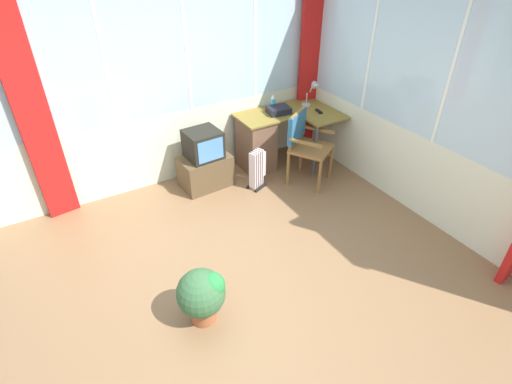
% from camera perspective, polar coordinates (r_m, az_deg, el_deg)
% --- Properties ---
extents(ground, '(5.74, 5.40, 0.06)m').
position_cam_1_polar(ground, '(3.96, -1.78, -13.60)').
color(ground, '#856242').
extents(north_window_panel, '(4.74, 0.07, 2.73)m').
position_cam_1_polar(north_window_panel, '(4.99, -15.02, 15.12)').
color(north_window_panel, silver).
rests_on(north_window_panel, ground).
extents(east_window_panel, '(0.07, 4.40, 2.73)m').
position_cam_1_polar(east_window_panel, '(4.61, 25.58, 11.33)').
color(east_window_panel, silver).
rests_on(east_window_panel, ground).
extents(curtain_north_left, '(0.35, 0.12, 2.63)m').
position_cam_1_polar(curtain_north_left, '(4.78, -29.76, 10.27)').
color(curtain_north_left, red).
rests_on(curtain_north_left, ground).
extents(curtain_corner, '(0.35, 0.12, 2.63)m').
position_cam_1_polar(curtain_corner, '(5.89, 7.95, 18.25)').
color(curtain_corner, red).
rests_on(curtain_corner, ground).
extents(desk, '(1.33, 0.93, 0.77)m').
position_cam_1_polar(desk, '(5.54, 0.68, 7.53)').
color(desk, olive).
rests_on(desk, ground).
extents(desk_lamp, '(0.23, 0.20, 0.36)m').
position_cam_1_polar(desk_lamp, '(5.74, 8.38, 14.42)').
color(desk_lamp, '#B2B7BC').
rests_on(desk_lamp, desk).
extents(tv_remote, '(0.07, 0.16, 0.02)m').
position_cam_1_polar(tv_remote, '(5.60, 9.08, 11.45)').
color(tv_remote, black).
rests_on(tv_remote, desk).
extents(spray_bottle, '(0.06, 0.06, 0.22)m').
position_cam_1_polar(spray_bottle, '(5.58, 2.47, 12.81)').
color(spray_bottle, '#3EBBE4').
rests_on(spray_bottle, desk).
extents(paper_tray, '(0.33, 0.27, 0.09)m').
position_cam_1_polar(paper_tray, '(5.49, 3.29, 11.75)').
color(paper_tray, black).
rests_on(paper_tray, desk).
extents(wooden_armchair, '(0.66, 0.66, 0.95)m').
position_cam_1_polar(wooden_armchair, '(5.19, 6.83, 7.76)').
color(wooden_armchair, olive).
rests_on(wooden_armchair, ground).
extents(tv_on_stand, '(0.67, 0.48, 0.79)m').
position_cam_1_polar(tv_on_stand, '(5.18, -7.45, 4.28)').
color(tv_on_stand, brown).
rests_on(tv_on_stand, ground).
extents(space_heater, '(0.29, 0.25, 0.54)m').
position_cam_1_polar(space_heater, '(5.14, 0.23, 3.42)').
color(space_heater, silver).
rests_on(space_heater, ground).
extents(potted_plant, '(0.42, 0.42, 0.53)m').
position_cam_1_polar(potted_plant, '(3.48, -7.75, -14.38)').
color(potted_plant, '#9F5634').
rests_on(potted_plant, ground).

